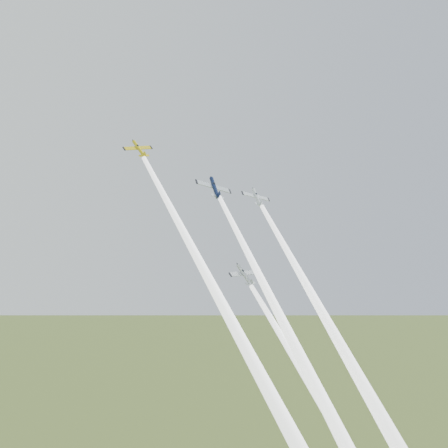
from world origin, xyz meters
TOP-DOWN VIEW (x-y plane):
  - plane_yellow at (-13.82, 5.95)m, footprint 8.06×6.10m
  - smoke_trail_yellow at (-10.21, -22.61)m, footprint 9.43×54.89m
  - plane_navy at (2.35, 2.42)m, footprint 10.01×7.08m
  - smoke_trail_navy at (2.09, -24.53)m, footprint 3.05×51.35m
  - plane_silver_right at (12.81, 1.73)m, footprint 8.20×5.96m
  - smoke_trail_silver_right at (12.29, -21.49)m, footprint 3.54×43.92m
  - plane_silver_low at (5.35, -5.04)m, footprint 7.94×6.37m
  - smoke_trail_silver_low at (8.32, -26.10)m, footprint 8.10×39.92m

SIDE VIEW (x-z plane):
  - smoke_trail_silver_low at x=8.32m, z-range 38.66..80.39m
  - smoke_trail_navy at x=2.09m, z-range 45.56..99.21m
  - smoke_trail_silver_right at x=12.29m, z-range 51.86..97.70m
  - smoke_trail_yellow at x=-10.21m, z-range 49.24..106.75m
  - plane_silver_low at x=5.35m, z-range 78.69..84.96m
  - plane_silver_right at x=12.81m, z-range 95.62..102.66m
  - plane_navy at x=2.35m, z-range 96.27..105.02m
  - plane_yellow at x=-13.82m, z-range 104.84..111.52m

